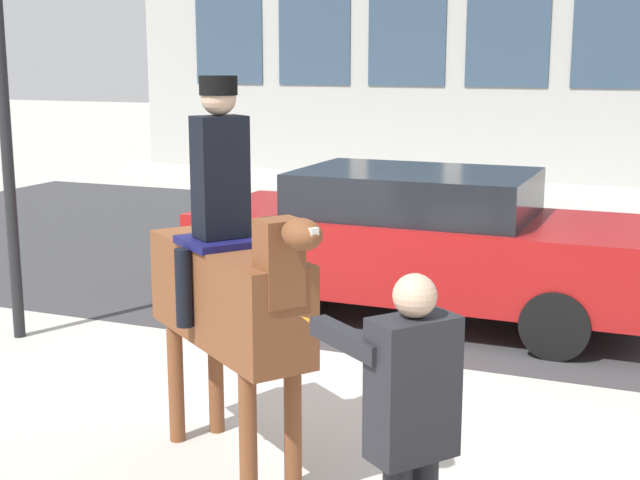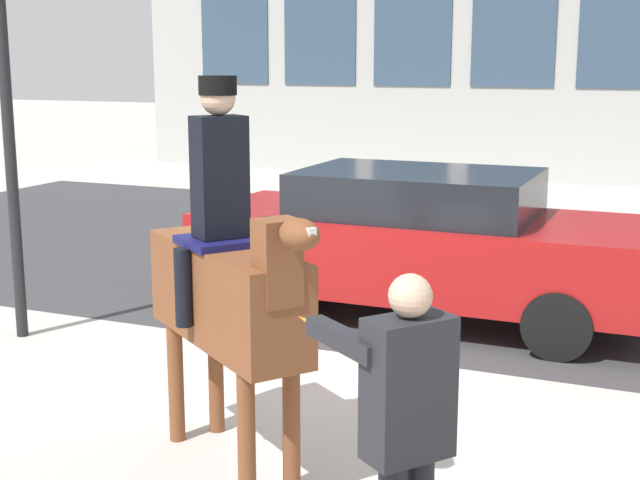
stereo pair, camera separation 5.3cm
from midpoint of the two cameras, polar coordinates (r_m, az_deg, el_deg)
name	(u,v)px [view 1 (the left image)]	position (r m, az deg, el deg)	size (l,w,h in m)	color
ground_plane	(337,372)	(7.80, 0.93, -8.46)	(80.00, 80.00, 0.00)	#B2AFA8
road_surface	(466,260)	(12.17, 9.21, -1.25)	(20.54, 8.50, 0.01)	#38383A
mounted_horse_lead	(230,283)	(5.72, -6.06, -2.74)	(1.70, 1.36, 2.56)	brown
pedestrian_bystander	(409,425)	(4.18, 5.32, -11.70)	(0.90, 0.53, 1.74)	#232328
street_car_near_lane	(423,241)	(9.32, 6.45, -0.06)	(4.76, 1.95, 1.54)	maroon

